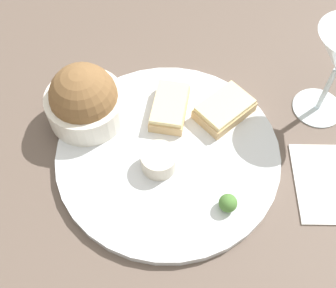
% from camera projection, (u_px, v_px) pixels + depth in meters
% --- Properties ---
extents(ground_plane, '(4.00, 4.00, 0.00)m').
position_uv_depth(ground_plane, '(168.00, 156.00, 0.63)').
color(ground_plane, brown).
extents(dinner_plate, '(0.33, 0.33, 0.01)m').
position_uv_depth(dinner_plate, '(168.00, 154.00, 0.62)').
color(dinner_plate, silver).
rests_on(dinner_plate, ground_plane).
extents(salad_bowl, '(0.12, 0.12, 0.10)m').
position_uv_depth(salad_bowl, '(86.00, 99.00, 0.62)').
color(salad_bowl, silver).
rests_on(salad_bowl, dinner_plate).
extents(sauce_ramekin, '(0.05, 0.05, 0.03)m').
position_uv_depth(sauce_ramekin, '(161.00, 161.00, 0.59)').
color(sauce_ramekin, beige).
rests_on(sauce_ramekin, dinner_plate).
extents(cheese_toast_near, '(0.10, 0.08, 0.03)m').
position_uv_depth(cheese_toast_near, '(225.00, 109.00, 0.64)').
color(cheese_toast_near, tan).
rests_on(cheese_toast_near, dinner_plate).
extents(cheese_toast_far, '(0.10, 0.08, 0.03)m').
position_uv_depth(cheese_toast_far, '(170.00, 107.00, 0.65)').
color(cheese_toast_far, tan).
rests_on(cheese_toast_far, dinner_plate).
extents(garnish, '(0.03, 0.03, 0.03)m').
position_uv_depth(garnish, '(228.00, 203.00, 0.56)').
color(garnish, '#477533').
rests_on(garnish, dinner_plate).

